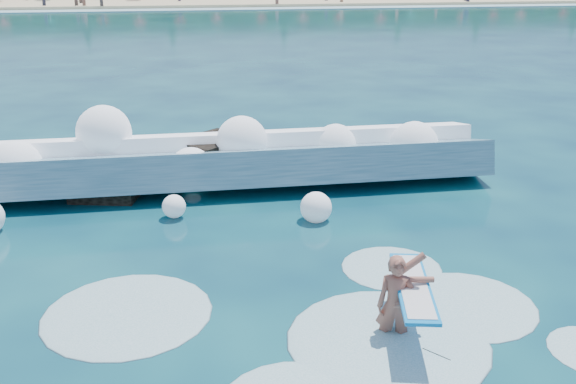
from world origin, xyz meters
name	(u,v)px	position (x,y,z in m)	size (l,w,h in m)	color
ground	(221,302)	(0.00, 0.00, 0.00)	(200.00, 200.00, 0.00)	#07273E
beach	(181,2)	(0.00, 78.00, 0.20)	(140.00, 20.00, 0.40)	tan
wet_band	(182,9)	(0.00, 67.00, 0.04)	(140.00, 5.00, 0.08)	silver
breaking_wave	(138,167)	(-1.66, 6.26, 0.54)	(17.97, 2.80, 1.55)	#32677E
rock_cluster	(94,173)	(-2.80, 6.43, 0.39)	(8.07, 3.08, 1.22)	black
surfer_with_board	(400,301)	(2.66, -1.47, 0.60)	(1.10, 2.84, 1.62)	#955645
wave_spray	(132,152)	(-1.79, 6.13, 0.97)	(15.64, 4.61, 2.09)	white
surf_foam	(329,328)	(1.66, -1.09, 0.00)	(9.12, 5.76, 0.16)	silver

